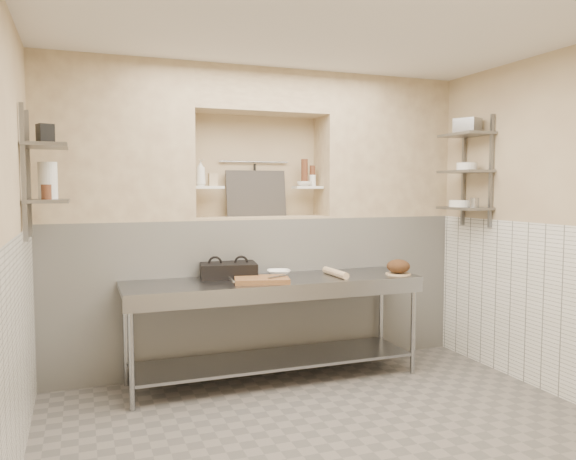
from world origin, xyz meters
name	(u,v)px	position (x,y,z in m)	size (l,w,h in m)	color
floor	(336,441)	(0.00, 0.00, -0.05)	(4.00, 3.90, 0.10)	slate
ceiling	(339,10)	(0.00, 0.00, 2.85)	(4.00, 3.90, 0.10)	silver
wall_right	(570,225)	(2.05, 0.00, 1.40)	(0.10, 3.90, 2.80)	#CBB68B
wall_back	(252,217)	(0.00, 2.00, 1.40)	(4.00, 0.10, 2.80)	#CBB68B
backwall_lower	(260,290)	(0.00, 1.75, 0.70)	(4.00, 0.40, 1.40)	white
alcove_sill	(259,217)	(0.00, 1.75, 1.41)	(1.30, 0.40, 0.02)	#CBB68B
backwall_pillar_left	(114,141)	(-1.33, 1.75, 2.10)	(1.35, 0.40, 1.40)	#CBB68B
backwall_pillar_right	(381,149)	(1.33, 1.75, 2.10)	(1.35, 0.40, 1.40)	#CBB68B
backwall_header	(259,92)	(0.00, 1.75, 2.60)	(1.30, 0.40, 0.40)	#CBB68B
wainscot_left	(13,367)	(-1.99, 0.00, 0.70)	(0.02, 3.90, 1.40)	white
wainscot_right	(561,312)	(1.99, 0.00, 0.70)	(0.02, 3.90, 1.40)	white
alcove_shelf_left	(208,187)	(-0.50, 1.75, 1.70)	(0.28, 0.16, 0.03)	white
alcove_shelf_right	(307,187)	(0.50, 1.75, 1.70)	(0.28, 0.16, 0.03)	white
utensil_rail	(254,162)	(0.00, 1.92, 1.95)	(0.02, 0.02, 0.70)	gray
hanging_steel	(255,179)	(0.00, 1.90, 1.78)	(0.02, 0.02, 0.30)	black
splash_panel	(256,193)	(0.00, 1.85, 1.64)	(0.60, 0.02, 0.45)	#383330
shelf_rail_left_a	(28,174)	(-1.98, 1.25, 1.80)	(0.03, 0.03, 0.95)	slate
shelf_rail_left_b	(23,173)	(-1.98, 0.85, 1.80)	(0.03, 0.03, 0.95)	slate
wall_shelf_left_lower	(47,201)	(-1.84, 1.05, 1.60)	(0.30, 0.50, 0.03)	slate
wall_shelf_left_upper	(46,146)	(-1.84, 1.05, 2.00)	(0.30, 0.50, 0.03)	slate
shelf_rail_right_a	(464,172)	(1.98, 1.25, 1.85)	(0.03, 0.03, 1.05)	slate
shelf_rail_right_b	(491,171)	(1.98, 0.85, 1.85)	(0.03, 0.03, 1.05)	slate
wall_shelf_right_lower	(464,208)	(1.84, 1.05, 1.50)	(0.30, 0.50, 0.03)	slate
wall_shelf_right_mid	(465,172)	(1.84, 1.05, 1.85)	(0.30, 0.50, 0.03)	slate
wall_shelf_right_upper	(466,135)	(1.84, 1.05, 2.20)	(0.30, 0.50, 0.03)	slate
prep_table	(275,308)	(-0.04, 1.18, 0.64)	(2.60, 0.70, 0.90)	gray
panini_press	(228,270)	(-0.40, 1.40, 0.97)	(0.54, 0.43, 0.13)	black
cutting_board	(262,280)	(-0.19, 1.07, 0.92)	(0.45, 0.32, 0.04)	olive
knife_blade	(278,276)	(-0.06, 1.04, 0.95)	(0.23, 0.03, 0.01)	gray
tongs	(231,279)	(-0.49, 0.97, 0.96)	(0.02, 0.02, 0.24)	gray
mixing_bowl	(279,273)	(0.06, 1.35, 0.93)	(0.22, 0.22, 0.05)	white
rolling_pin	(335,273)	(0.52, 1.14, 0.93)	(0.06, 0.06, 0.41)	beige
bread_board	(398,274)	(1.11, 1.03, 0.91)	(0.23, 0.23, 0.01)	beige
bread_loaf	(398,266)	(1.11, 1.03, 0.98)	(0.21, 0.21, 0.13)	#4C2D19
bottle_soap	(201,173)	(-0.57, 1.73, 1.83)	(0.09, 0.09, 0.24)	white
jar_alcove	(213,180)	(-0.45, 1.76, 1.77)	(0.08, 0.08, 0.12)	#CBB68B
bowl_alcove	(304,184)	(0.46, 1.73, 1.74)	(0.15, 0.15, 0.05)	white
condiment_a	(312,176)	(0.56, 1.77, 1.81)	(0.06, 0.06, 0.20)	#572F1D
condiment_b	(304,173)	(0.48, 1.78, 1.85)	(0.07, 0.07, 0.27)	#572F1D
condiment_c	(313,180)	(0.56, 1.77, 1.77)	(0.06, 0.06, 0.11)	white
jug_left	(48,180)	(-1.84, 1.20, 1.75)	(0.14, 0.14, 0.28)	white
jar_left	(46,192)	(-1.84, 0.95, 1.67)	(0.07, 0.07, 0.11)	#572F1D
box_left_upper	(45,134)	(-1.84, 1.06, 2.08)	(0.10, 0.10, 0.14)	black
bowl_right	(460,203)	(1.84, 1.12, 1.54)	(0.21, 0.21, 0.06)	white
canister_right	(474,203)	(1.84, 0.91, 1.56)	(0.09, 0.09, 0.09)	gray
bowl_right_mid	(467,167)	(1.84, 1.03, 1.90)	(0.19, 0.19, 0.07)	white
basket_right	(467,126)	(1.84, 1.03, 2.28)	(0.18, 0.21, 0.14)	gray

